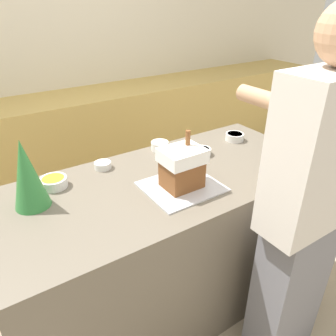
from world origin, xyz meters
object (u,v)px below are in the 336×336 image
(gingerbread_house, at_px, (182,167))
(candy_bowl_near_tray_right, at_px, (202,151))
(person, at_px, (306,212))
(candy_bowl_far_left, at_px, (54,182))
(candy_bowl_far_right, at_px, (160,145))
(candy_bowl_front_corner, at_px, (103,165))
(decorative_tree, at_px, (27,174))
(candy_bowl_center_rear, at_px, (235,137))
(baking_tray, at_px, (182,186))

(gingerbread_house, bearing_deg, candy_bowl_near_tray_right, 37.07)
(person, bearing_deg, candy_bowl_far_left, 135.35)
(candy_bowl_far_right, distance_m, candy_bowl_near_tray_right, 0.26)
(candy_bowl_front_corner, distance_m, candy_bowl_near_tray_right, 0.59)
(candy_bowl_far_left, relative_size, person, 0.08)
(decorative_tree, bearing_deg, gingerbread_house, -20.17)
(gingerbread_house, relative_size, candy_bowl_front_corner, 3.00)
(decorative_tree, xyz_separation_m, candy_bowl_center_rear, (1.30, 0.05, -0.14))
(candy_bowl_far_right, bearing_deg, candy_bowl_far_left, -173.05)
(candy_bowl_center_rear, bearing_deg, gingerbread_house, -155.30)
(decorative_tree, xyz_separation_m, candy_bowl_far_left, (0.13, 0.11, -0.14))
(gingerbread_house, xyz_separation_m, decorative_tree, (-0.66, 0.24, 0.05))
(candy_bowl_far_left, bearing_deg, decorative_tree, -138.46)
(gingerbread_house, relative_size, decorative_tree, 0.85)
(gingerbread_house, relative_size, person, 0.16)
(candy_bowl_far_left, bearing_deg, candy_bowl_far_right, 6.95)
(decorative_tree, height_order, candy_bowl_far_right, decorative_tree)
(candy_bowl_far_right, xyz_separation_m, person, (0.18, -0.93, -0.02))
(candy_bowl_center_rear, relative_size, candy_bowl_far_left, 0.89)
(candy_bowl_center_rear, relative_size, candy_bowl_far_right, 1.11)
(gingerbread_house, height_order, candy_bowl_far_right, gingerbread_house)
(person, bearing_deg, baking_tray, 123.34)
(decorative_tree, relative_size, candy_bowl_center_rear, 2.74)
(decorative_tree, relative_size, candy_bowl_front_corner, 3.54)
(decorative_tree, xyz_separation_m, person, (0.99, -0.74, -0.15))
(baking_tray, distance_m, candy_bowl_front_corner, 0.48)
(candy_bowl_center_rear, bearing_deg, candy_bowl_far_right, 163.51)
(decorative_tree, xyz_separation_m, candy_bowl_near_tray_right, (0.99, -0.00, -0.14))
(baking_tray, height_order, candy_bowl_center_rear, candy_bowl_center_rear)
(gingerbread_house, relative_size, candy_bowl_far_right, 2.57)
(candy_bowl_center_rear, relative_size, candy_bowl_front_corner, 1.29)
(decorative_tree, bearing_deg, candy_bowl_far_left, 41.54)
(gingerbread_house, bearing_deg, candy_bowl_front_corner, 121.70)
(candy_bowl_center_rear, height_order, person, person)
(gingerbread_house, distance_m, candy_bowl_front_corner, 0.49)
(candy_bowl_far_right, height_order, candy_bowl_far_left, candy_bowl_far_right)
(person, bearing_deg, candy_bowl_front_corner, 122.58)
(candy_bowl_near_tray_right, bearing_deg, candy_bowl_center_rear, 9.21)
(candy_bowl_far_left, bearing_deg, candy_bowl_front_corner, 9.64)
(decorative_tree, bearing_deg, baking_tray, -20.20)
(baking_tray, distance_m, person, 0.59)
(baking_tray, xyz_separation_m, candy_bowl_far_right, (0.15, 0.44, 0.03))
(baking_tray, bearing_deg, candy_bowl_far_right, 71.70)
(gingerbread_house, height_order, candy_bowl_front_corner, gingerbread_house)
(candy_bowl_far_right, height_order, person, person)
(decorative_tree, height_order, person, person)
(candy_bowl_far_left, relative_size, candy_bowl_front_corner, 1.45)
(candy_bowl_front_corner, xyz_separation_m, candy_bowl_near_tray_right, (0.57, -0.16, 0.00))
(gingerbread_house, xyz_separation_m, candy_bowl_center_rear, (0.64, 0.29, -0.09))
(person, bearing_deg, candy_bowl_center_rear, 67.98)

